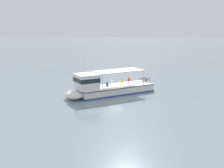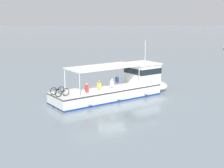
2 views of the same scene
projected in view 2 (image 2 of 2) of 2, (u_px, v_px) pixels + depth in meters
ground_plane at (111, 102)px, 29.65m from camera, size 400.00×400.00×0.00m
ferry_main at (121, 87)px, 31.22m from camera, size 8.99×12.57×5.32m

